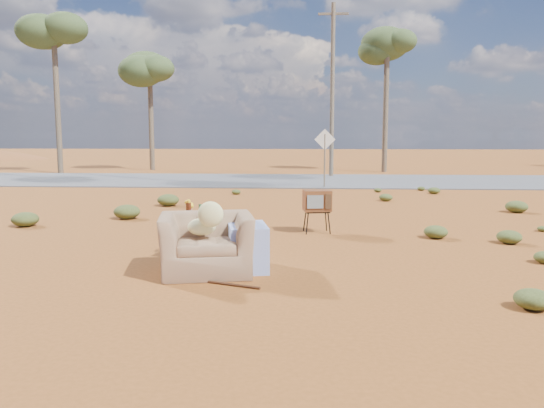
{
  "coord_description": "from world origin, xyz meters",
  "views": [
    {
      "loc": [
        0.83,
        -7.87,
        1.94
      ],
      "look_at": [
        0.26,
        0.91,
        0.8
      ],
      "focal_mm": 35.0,
      "sensor_mm": 36.0,
      "label": 1
    }
  ],
  "objects": [
    {
      "name": "road_sign",
      "position": [
        1.5,
        12.0,
        1.5
      ],
      "size": [
        0.78,
        0.06,
        2.19
      ],
      "color": "brown",
      "rests_on": "ground"
    },
    {
      "name": "tv_unit",
      "position": [
        1.05,
        2.65,
        0.64
      ],
      "size": [
        0.59,
        0.51,
        0.86
      ],
      "rotation": [
        0.0,
        0.0,
        0.15
      ],
      "color": "black",
      "rests_on": "ground"
    },
    {
      "name": "eucalyptus_near_left",
      "position": [
        -8.0,
        22.0,
        5.45
      ],
      "size": [
        3.2,
        3.2,
        6.6
      ],
      "color": "brown",
      "rests_on": "ground"
    },
    {
      "name": "eucalyptus_center",
      "position": [
        5.0,
        21.0,
        6.43
      ],
      "size": [
        3.2,
        3.2,
        7.6
      ],
      "color": "brown",
      "rests_on": "ground"
    },
    {
      "name": "rusty_bar",
      "position": [
        -0.4,
        -1.14,
        0.02
      ],
      "size": [
        1.32,
        0.52,
        0.04
      ],
      "primitive_type": "cylinder",
      "rotation": [
        0.0,
        1.57,
        -0.36
      ],
      "color": "#4C2514",
      "rests_on": "ground"
    },
    {
      "name": "side_table",
      "position": [
        -0.96,
        0.26,
        0.66
      ],
      "size": [
        0.56,
        0.56,
        0.91
      ],
      "rotation": [
        0.0,
        0.0,
        -0.3
      ],
      "color": "#322112",
      "rests_on": "ground"
    },
    {
      "name": "scrub_patch",
      "position": [
        -0.82,
        4.41,
        0.14
      ],
      "size": [
        17.49,
        8.07,
        0.33
      ],
      "color": "#4C5826",
      "rests_on": "ground"
    },
    {
      "name": "armchair",
      "position": [
        -0.47,
        -0.54,
        0.52
      ],
      "size": [
        1.62,
        1.24,
        1.12
      ],
      "rotation": [
        0.0,
        0.0,
        0.21
      ],
      "color": "#88654A",
      "rests_on": "ground"
    },
    {
      "name": "eucalyptus_left",
      "position": [
        -12.0,
        19.0,
        6.92
      ],
      "size": [
        3.2,
        3.2,
        8.1
      ],
      "color": "brown",
      "rests_on": "ground"
    },
    {
      "name": "highway",
      "position": [
        0.0,
        15.0,
        0.02
      ],
      "size": [
        140.0,
        7.0,
        0.04
      ],
      "primitive_type": "cube",
      "color": "#565659",
      "rests_on": "ground"
    },
    {
      "name": "utility_pole_center",
      "position": [
        2.0,
        17.5,
        4.15
      ],
      "size": [
        1.4,
        0.2,
        8.0
      ],
      "color": "brown",
      "rests_on": "ground"
    },
    {
      "name": "ground",
      "position": [
        0.0,
        0.0,
        0.0
      ],
      "size": [
        140.0,
        140.0,
        0.0
      ],
      "primitive_type": "plane",
      "color": "brown",
      "rests_on": "ground"
    }
  ]
}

